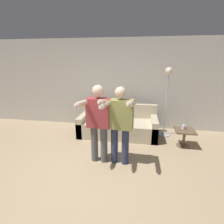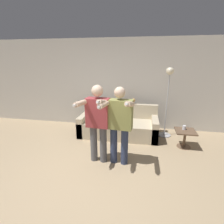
# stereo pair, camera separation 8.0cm
# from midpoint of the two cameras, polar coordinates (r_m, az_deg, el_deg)

# --- Properties ---
(ground_plane) EXTENTS (16.00, 16.00, 0.00)m
(ground_plane) POSITION_cam_midpoint_polar(r_m,az_deg,el_deg) (3.24, -8.85, -21.80)
(ground_plane) COLOR tan
(wall_back) EXTENTS (10.00, 0.05, 2.60)m
(wall_back) POSITION_cam_midpoint_polar(r_m,az_deg,el_deg) (5.28, 0.52, 9.06)
(wall_back) COLOR beige
(wall_back) RESTS_ON ground_plane
(couch) EXTENTS (2.08, 0.89, 0.81)m
(couch) POSITION_cam_midpoint_polar(r_m,az_deg,el_deg) (4.81, 2.62, -4.53)
(couch) COLOR beige
(couch) RESTS_ON ground_plane
(person_left) EXTENTS (0.55, 0.70, 1.57)m
(person_left) POSITION_cam_midpoint_polar(r_m,az_deg,el_deg) (3.36, -4.04, -2.39)
(person_left) COLOR #56565B
(person_left) RESTS_ON ground_plane
(person_right) EXTENTS (0.60, 0.70, 1.55)m
(person_right) POSITION_cam_midpoint_polar(r_m,az_deg,el_deg) (3.29, 3.04, -2.90)
(person_right) COLOR #2D3856
(person_right) RESTS_ON ground_plane
(cat) EXTENTS (0.49, 0.12, 0.16)m
(cat) POSITION_cam_midpoint_polar(r_m,az_deg,el_deg) (4.92, 5.82, 3.47)
(cat) COLOR tan
(cat) RESTS_ON couch
(floor_lamp) EXTENTS (0.35, 0.35, 1.83)m
(floor_lamp) POSITION_cam_midpoint_polar(r_m,az_deg,el_deg) (4.75, 18.29, 6.23)
(floor_lamp) COLOR #B2B2B7
(floor_lamp) RESTS_ON ground_plane
(side_table) EXTENTS (0.45, 0.45, 0.42)m
(side_table) POSITION_cam_midpoint_polar(r_m,az_deg,el_deg) (4.50, 23.21, -6.96)
(side_table) COLOR brown
(side_table) RESTS_ON ground_plane
(cup) EXTENTS (0.08, 0.08, 0.10)m
(cup) POSITION_cam_midpoint_polar(r_m,az_deg,el_deg) (4.49, 22.98, -4.69)
(cup) COLOR silver
(cup) RESTS_ON side_table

